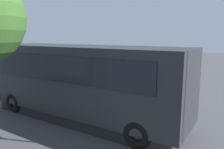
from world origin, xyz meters
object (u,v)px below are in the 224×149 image
spectator_far_left (141,88)px  traffic_cone (117,77)px  tour_bus (81,83)px  stunt_motorcycle (97,67)px  spectator_centre (107,84)px  spectator_right (94,82)px  parked_motorcycle_silver (71,92)px  spectator_left (123,87)px

spectator_far_left → traffic_cone: (4.33, -5.86, -0.77)m
spectator_far_left → traffic_cone: size_ratio=2.84×
tour_bus → stunt_motorcycle: bearing=-62.6°
spectator_centre → spectator_far_left: bearing=179.0°
spectator_far_left → tour_bus: bearing=53.9°
spectator_far_left → spectator_centre: 2.02m
spectator_right → traffic_cone: bearing=-76.3°
tour_bus → parked_motorcycle_silver: (2.27, -2.13, -1.16)m
spectator_right → parked_motorcycle_silver: 1.46m
spectator_centre → spectator_right: bearing=-10.9°
tour_bus → spectator_left: tour_bus is taller
spectator_centre → stunt_motorcycle: 7.25m
spectator_centre → traffic_cone: spectator_centre is taller
spectator_left → stunt_motorcycle: (5.27, -6.06, -0.04)m
spectator_centre → parked_motorcycle_silver: bearing=12.2°
tour_bus → spectator_left: (-0.89, -2.42, -0.59)m
spectator_far_left → stunt_motorcycle: spectator_far_left is taller
spectator_left → spectator_centre: size_ratio=0.98×
parked_motorcycle_silver → traffic_cone: (0.20, -6.28, -0.18)m
spectator_left → spectator_right: size_ratio=0.98×
spectator_centre → spectator_right: 0.94m
spectator_far_left → spectator_left: (0.97, 0.13, -0.02)m
stunt_motorcycle → parked_motorcycle_silver: bearing=108.4°
spectator_left → stunt_motorcycle: size_ratio=0.88×
spectator_far_left → traffic_cone: 7.32m
tour_bus → spectator_right: (1.09, -2.76, -0.57)m
spectator_far_left → spectator_right: bearing=-4.1°
spectator_left → traffic_cone: size_ratio=2.78×
spectator_centre → spectator_left: bearing=171.2°
spectator_right → stunt_motorcycle: (3.30, -5.71, -0.06)m
traffic_cone → stunt_motorcycle: bearing=-2.1°
spectator_far_left → spectator_centre: spectator_far_left is taller
spectator_centre → stunt_motorcycle: spectator_centre is taller
spectator_right → traffic_cone: spectator_right is taller
spectator_centre → spectator_right: size_ratio=1.00×
spectator_left → traffic_cone: spectator_left is taller
tour_bus → spectator_far_left: (-1.86, -2.55, -0.57)m
spectator_right → stunt_motorcycle: bearing=-60.0°
spectator_left → stunt_motorcycle: 8.03m
tour_bus → spectator_centre: 2.65m
tour_bus → parked_motorcycle_silver: 3.32m
stunt_motorcycle → traffic_cone: (-1.92, 0.07, -0.71)m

